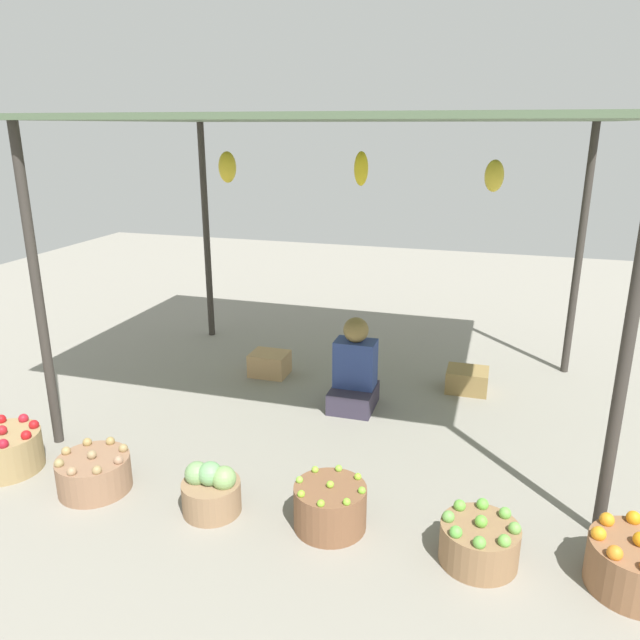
{
  "coord_description": "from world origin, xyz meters",
  "views": [
    {
      "loc": [
        1.2,
        -4.66,
        2.28
      ],
      "look_at": [
        0.0,
        -0.68,
        0.95
      ],
      "focal_mm": 34.28,
      "sensor_mm": 36.0,
      "label": 1
    }
  ],
  "objects_px": {
    "basket_red_apples": "(5,450)",
    "basket_green_apples": "(479,542)",
    "basket_potatoes": "(94,473)",
    "wooden_crate_near_vendor": "(467,380)",
    "basket_limes": "(330,506)",
    "wooden_crate_stacked_rear": "(270,364)",
    "basket_cabbages": "(211,491)",
    "vendor_person": "(355,373)",
    "basket_oranges": "(636,564)"
  },
  "relations": [
    {
      "from": "basket_red_apples",
      "to": "basket_green_apples",
      "type": "xyz_separation_m",
      "value": [
        3.17,
        -0.02,
        -0.02
      ]
    },
    {
      "from": "basket_potatoes",
      "to": "wooden_crate_near_vendor",
      "type": "height_order",
      "value": "basket_potatoes"
    },
    {
      "from": "basket_red_apples",
      "to": "basket_limes",
      "type": "bearing_deg",
      "value": 0.8
    },
    {
      "from": "basket_limes",
      "to": "basket_green_apples",
      "type": "xyz_separation_m",
      "value": [
        0.86,
        -0.06,
        -0.01
      ]
    },
    {
      "from": "basket_green_apples",
      "to": "wooden_crate_stacked_rear",
      "type": "xyz_separation_m",
      "value": [
        -2.05,
        2.12,
        -0.01
      ]
    },
    {
      "from": "basket_potatoes",
      "to": "basket_cabbages",
      "type": "height_order",
      "value": "basket_cabbages"
    },
    {
      "from": "basket_green_apples",
      "to": "wooden_crate_stacked_rear",
      "type": "distance_m",
      "value": 2.95
    },
    {
      "from": "wooden_crate_near_vendor",
      "to": "basket_green_apples",
      "type": "bearing_deg",
      "value": -84.57
    },
    {
      "from": "vendor_person",
      "to": "basket_oranges",
      "type": "height_order",
      "value": "vendor_person"
    },
    {
      "from": "basket_oranges",
      "to": "wooden_crate_stacked_rear",
      "type": "relative_size",
      "value": 1.39
    },
    {
      "from": "vendor_person",
      "to": "basket_potatoes",
      "type": "xyz_separation_m",
      "value": [
        -1.33,
        -1.7,
        -0.18
      ]
    },
    {
      "from": "basket_green_apples",
      "to": "basket_oranges",
      "type": "xyz_separation_m",
      "value": [
        0.78,
        0.02,
        0.02
      ]
    },
    {
      "from": "wooden_crate_near_vendor",
      "to": "basket_potatoes",
      "type": "bearing_deg",
      "value": -134.01
    },
    {
      "from": "basket_potatoes",
      "to": "wooden_crate_near_vendor",
      "type": "xyz_separation_m",
      "value": [
        2.22,
        2.3,
        -0.02
      ]
    },
    {
      "from": "basket_limes",
      "to": "basket_oranges",
      "type": "height_order",
      "value": "basket_oranges"
    },
    {
      "from": "basket_red_apples",
      "to": "wooden_crate_stacked_rear",
      "type": "xyz_separation_m",
      "value": [
        1.13,
        2.1,
        -0.03
      ]
    },
    {
      "from": "basket_limes",
      "to": "basket_cabbages",
      "type": "bearing_deg",
      "value": -175.08
    },
    {
      "from": "wooden_crate_near_vendor",
      "to": "vendor_person",
      "type": "bearing_deg",
      "value": -146.08
    },
    {
      "from": "basket_green_apples",
      "to": "basket_limes",
      "type": "bearing_deg",
      "value": 176.28
    },
    {
      "from": "vendor_person",
      "to": "basket_green_apples",
      "type": "xyz_separation_m",
      "value": [
        1.11,
        -1.69,
        -0.18
      ]
    },
    {
      "from": "basket_potatoes",
      "to": "basket_green_apples",
      "type": "relative_size",
      "value": 1.09
    },
    {
      "from": "basket_cabbages",
      "to": "basket_oranges",
      "type": "bearing_deg",
      "value": 0.77
    },
    {
      "from": "basket_green_apples",
      "to": "basket_oranges",
      "type": "distance_m",
      "value": 0.78
    },
    {
      "from": "basket_cabbages",
      "to": "basket_green_apples",
      "type": "distance_m",
      "value": 1.6
    },
    {
      "from": "basket_red_apples",
      "to": "basket_green_apples",
      "type": "height_order",
      "value": "basket_red_apples"
    },
    {
      "from": "basket_green_apples",
      "to": "basket_oranges",
      "type": "bearing_deg",
      "value": 1.79
    },
    {
      "from": "vendor_person",
      "to": "basket_red_apples",
      "type": "height_order",
      "value": "vendor_person"
    },
    {
      "from": "basket_limes",
      "to": "wooden_crate_stacked_rear",
      "type": "distance_m",
      "value": 2.38
    },
    {
      "from": "basket_red_apples",
      "to": "basket_potatoes",
      "type": "xyz_separation_m",
      "value": [
        0.74,
        -0.03,
        -0.02
      ]
    },
    {
      "from": "basket_potatoes",
      "to": "basket_limes",
      "type": "height_order",
      "value": "basket_limes"
    },
    {
      "from": "basket_cabbages",
      "to": "wooden_crate_near_vendor",
      "type": "height_order",
      "value": "basket_cabbages"
    },
    {
      "from": "basket_potatoes",
      "to": "basket_green_apples",
      "type": "xyz_separation_m",
      "value": [
        2.44,
        0.01,
        0.0
      ]
    },
    {
      "from": "basket_potatoes",
      "to": "basket_limes",
      "type": "relative_size",
      "value": 1.08
    },
    {
      "from": "basket_oranges",
      "to": "wooden_crate_stacked_rear",
      "type": "xyz_separation_m",
      "value": [
        -2.82,
        2.1,
        -0.03
      ]
    },
    {
      "from": "basket_potatoes",
      "to": "basket_oranges",
      "type": "bearing_deg",
      "value": 0.63
    },
    {
      "from": "basket_potatoes",
      "to": "wooden_crate_near_vendor",
      "type": "distance_m",
      "value": 3.2
    },
    {
      "from": "basket_green_apples",
      "to": "wooden_crate_near_vendor",
      "type": "distance_m",
      "value": 2.3
    },
    {
      "from": "basket_oranges",
      "to": "wooden_crate_stacked_rear",
      "type": "height_order",
      "value": "basket_oranges"
    },
    {
      "from": "basket_potatoes",
      "to": "wooden_crate_stacked_rear",
      "type": "distance_m",
      "value": 2.17
    },
    {
      "from": "basket_red_apples",
      "to": "basket_green_apples",
      "type": "relative_size",
      "value": 1.12
    },
    {
      "from": "vendor_person",
      "to": "basket_potatoes",
      "type": "relative_size",
      "value": 1.67
    },
    {
      "from": "basket_red_apples",
      "to": "basket_cabbages",
      "type": "relative_size",
      "value": 1.33
    },
    {
      "from": "basket_cabbages",
      "to": "basket_limes",
      "type": "distance_m",
      "value": 0.74
    },
    {
      "from": "vendor_person",
      "to": "basket_limes",
      "type": "bearing_deg",
      "value": -81.21
    },
    {
      "from": "wooden_crate_near_vendor",
      "to": "wooden_crate_stacked_rear",
      "type": "height_order",
      "value": "wooden_crate_stacked_rear"
    },
    {
      "from": "vendor_person",
      "to": "wooden_crate_stacked_rear",
      "type": "bearing_deg",
      "value": 155.06
    },
    {
      "from": "basket_limes",
      "to": "wooden_crate_stacked_rear",
      "type": "xyz_separation_m",
      "value": [
        -1.19,
        2.07,
        -0.03
      ]
    },
    {
      "from": "basket_potatoes",
      "to": "basket_green_apples",
      "type": "bearing_deg",
      "value": 0.27
    },
    {
      "from": "wooden_crate_stacked_rear",
      "to": "wooden_crate_near_vendor",
      "type": "bearing_deg",
      "value": 5.18
    },
    {
      "from": "vendor_person",
      "to": "basket_potatoes",
      "type": "bearing_deg",
      "value": -128.02
    }
  ]
}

